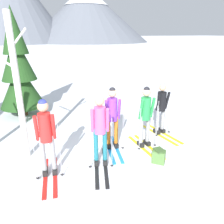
% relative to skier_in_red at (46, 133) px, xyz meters
% --- Properties ---
extents(ground_plane, '(400.00, 400.00, 0.00)m').
position_rel_skier_in_red_xyz_m(ground_plane, '(1.73, 0.42, -1.07)').
color(ground_plane, white).
extents(skier_in_red, '(0.60, 1.59, 1.86)m').
position_rel_skier_in_red_xyz_m(skier_in_red, '(0.00, 0.00, 0.00)').
color(skier_in_red, red).
rests_on(skier_in_red, ground).
extents(skier_in_pink, '(0.83, 1.77, 1.86)m').
position_rel_skier_in_red_xyz_m(skier_in_pink, '(1.25, -0.09, -0.03)').
color(skier_in_pink, black).
rests_on(skier_in_pink, ground).
extents(skier_in_purple, '(0.64, 1.63, 1.81)m').
position_rel_skier_in_red_xyz_m(skier_in_purple, '(1.86, 0.62, -0.04)').
color(skier_in_purple, '#1E84D1').
rests_on(skier_in_purple, ground).
extents(skier_in_green, '(0.61, 1.60, 1.80)m').
position_rel_skier_in_red_xyz_m(skier_in_green, '(2.76, 0.33, -0.07)').
color(skier_in_green, yellow).
rests_on(skier_in_green, ground).
extents(skier_in_black, '(0.61, 1.76, 1.71)m').
position_rel_skier_in_red_xyz_m(skier_in_black, '(3.69, 0.90, -0.14)').
color(skier_in_black, yellow).
rests_on(skier_in_black, ground).
extents(pine_tree_near, '(1.70, 1.70, 4.10)m').
position_rel_skier_in_red_xyz_m(pine_tree_near, '(-0.40, 4.49, 0.81)').
color(pine_tree_near, '#51381E').
rests_on(pine_tree_near, ground).
extents(birch_tree_slender, '(1.18, 0.29, 3.65)m').
position_rel_skier_in_red_xyz_m(birch_tree_slender, '(-0.46, 1.05, 0.81)').
color(birch_tree_slender, silver).
rests_on(birch_tree_slender, ground).
extents(backpack_on_snow_front, '(0.40, 0.39, 0.38)m').
position_rel_skier_in_red_xyz_m(backpack_on_snow_front, '(2.66, -0.58, -0.88)').
color(backpack_on_snow_front, '#4C7238').
rests_on(backpack_on_snow_front, ground).
extents(mountain_ridge_distant, '(84.24, 45.53, 25.20)m').
position_rel_skier_in_red_xyz_m(mountain_ridge_distant, '(3.62, 79.79, 10.25)').
color(mountain_ridge_distant, slate).
rests_on(mountain_ridge_distant, ground).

